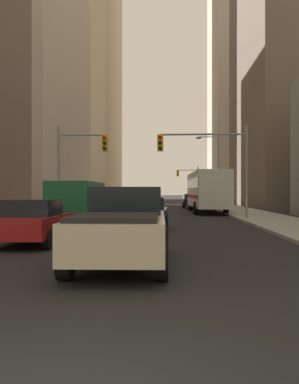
{
  "coord_description": "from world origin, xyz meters",
  "views": [
    {
      "loc": [
        1.09,
        -3.04,
        1.78
      ],
      "look_at": [
        0.0,
        20.42,
        1.76
      ],
      "focal_mm": 39.12,
      "sensor_mm": 36.0,
      "label": 1
    }
  ],
  "objects": [
    {
      "name": "sidewalk_left",
      "position": [
        -7.29,
        50.0,
        0.07
      ],
      "size": [
        3.84,
        160.0,
        0.15
      ],
      "primitive_type": "cube",
      "color": "#9E9E99",
      "rests_on": "ground"
    },
    {
      "name": "sidewalk_right",
      "position": [
        7.29,
        50.0,
        0.07
      ],
      "size": [
        3.84,
        160.0,
        0.15
      ],
      "primitive_type": "cube",
      "color": "#9E9E99",
      "rests_on": "ground"
    },
    {
      "name": "city_bus",
      "position": [
        4.33,
        32.76,
        1.93
      ],
      "size": [
        2.82,
        11.56,
        3.4
      ],
      "color": "silver",
      "rests_on": "ground"
    },
    {
      "name": "pickup_truck_beige",
      "position": [
        -0.03,
        7.13,
        0.93
      ],
      "size": [
        2.2,
        5.44,
        1.9
      ],
      "color": "#C6B793",
      "rests_on": "ground"
    },
    {
      "name": "cargo_van_green",
      "position": [
        -3.48,
        17.63,
        1.29
      ],
      "size": [
        2.16,
        5.24,
        2.26
      ],
      "color": "#195938",
      "rests_on": "ground"
    },
    {
      "name": "sedan_red",
      "position": [
        -3.48,
        10.89,
        0.77
      ],
      "size": [
        1.95,
        4.21,
        1.52
      ],
      "color": "maroon",
      "rests_on": "ground"
    },
    {
      "name": "sedan_navy",
      "position": [
        0.08,
        16.79,
        0.77
      ],
      "size": [
        1.95,
        4.22,
        1.52
      ],
      "color": "#141E4C",
      "rests_on": "ground"
    },
    {
      "name": "sedan_maroon",
      "position": [
        -3.68,
        30.14,
        0.77
      ],
      "size": [
        1.95,
        4.21,
        1.52
      ],
      "color": "maroon",
      "rests_on": "ground"
    },
    {
      "name": "sedan_black",
      "position": [
        3.56,
        42.45,
        0.77
      ],
      "size": [
        1.95,
        4.22,
        1.52
      ],
      "color": "black",
      "rests_on": "ground"
    },
    {
      "name": "traffic_signal_near_left",
      "position": [
        -4.6,
        23.46,
        4.02
      ],
      "size": [
        3.26,
        0.44,
        6.0
      ],
      "color": "gray",
      "rests_on": "ground"
    },
    {
      "name": "traffic_signal_near_right",
      "position": [
        3.46,
        23.46,
        4.13
      ],
      "size": [
        5.7,
        0.44,
        6.0
      ],
      "color": "gray",
      "rests_on": "ground"
    },
    {
      "name": "traffic_signal_far_right",
      "position": [
        4.42,
        67.49,
        4.04
      ],
      "size": [
        3.66,
        0.44,
        6.0
      ],
      "color": "gray",
      "rests_on": "ground"
    },
    {
      "name": "street_lamp_right",
      "position": [
        5.7,
        39.3,
        4.53
      ],
      "size": [
        2.34,
        0.32,
        7.5
      ],
      "color": "gray",
      "rests_on": "ground"
    },
    {
      "name": "building_left_mid_office",
      "position": [
        -17.78,
        46.84,
        14.49
      ],
      "size": [
        14.55,
        23.69,
        28.98
      ],
      "primitive_type": "cube",
      "color": "#B7A893",
      "rests_on": "ground"
    },
    {
      "name": "building_left_far_tower",
      "position": [
        -22.43,
        86.47,
        33.36
      ],
      "size": [
        23.91,
        26.95,
        66.71
      ],
      "primitive_type": "cube",
      "color": "tan",
      "rests_on": "ground"
    },
    {
      "name": "building_right_far_highrise",
      "position": [
        22.32,
        90.5,
        31.39
      ],
      "size": [
        23.36,
        21.59,
        62.78
      ],
      "primitive_type": "cube",
      "color": "#B7A893",
      "rests_on": "ground"
    }
  ]
}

